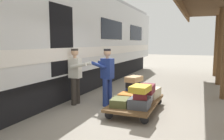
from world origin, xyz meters
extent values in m
plane|color=gray|center=(0.00, 0.00, 0.00)|extent=(60.00, 60.00, 0.00)
cylinder|color=brown|center=(-2.35, -8.31, 1.70)|extent=(0.24, 0.24, 3.40)
cylinder|color=brown|center=(-2.35, -5.54, 1.70)|extent=(0.24, 0.24, 3.40)
cube|color=silver|center=(3.62, 0.00, 2.35)|extent=(3.00, 21.70, 2.90)
cube|color=black|center=(3.62, 0.00, 0.45)|extent=(2.55, 20.61, 0.90)
cube|color=silver|center=(2.11, 0.00, 1.55)|extent=(0.03, 21.26, 0.36)
cube|color=black|center=(2.11, -7.59, 2.45)|extent=(0.02, 2.39, 0.84)
cube|color=black|center=(2.11, -3.80, 2.45)|extent=(0.02, 2.39, 0.84)
cube|color=black|center=(2.17, 0.00, 1.95)|extent=(0.12, 1.10, 2.00)
cube|color=brown|center=(0.01, -0.38, 0.24)|extent=(1.13, 2.18, 0.07)
cylinder|color=black|center=(-0.44, 0.49, 0.10)|extent=(0.21, 0.05, 0.21)
cylinder|color=black|center=(0.46, 0.49, 0.10)|extent=(0.21, 0.05, 0.21)
cylinder|color=black|center=(-0.44, -1.25, 0.10)|extent=(0.21, 0.05, 0.21)
cylinder|color=black|center=(0.46, -1.25, 0.10)|extent=(0.21, 0.05, 0.21)
cube|color=#9EA0A5|center=(-0.24, -0.38, 0.41)|extent=(0.42, 0.56, 0.26)
cube|color=beige|center=(-0.24, -0.98, 0.42)|extent=(0.56, 0.68, 0.27)
cube|color=#CC6B23|center=(0.26, -0.38, 0.38)|extent=(0.44, 0.47, 0.20)
cube|color=navy|center=(0.26, -0.98, 0.41)|extent=(0.36, 0.51, 0.26)
cube|color=brown|center=(0.26, 0.22, 0.38)|extent=(0.48, 0.57, 0.20)
cube|color=#4C515B|center=(-0.24, 0.22, 0.40)|extent=(0.49, 0.49, 0.25)
cube|color=maroon|center=(-0.26, 0.23, 0.61)|extent=(0.42, 0.47, 0.17)
cube|color=maroon|center=(-0.28, -0.35, 0.65)|extent=(0.39, 0.54, 0.22)
cube|color=black|center=(0.29, -0.99, 0.62)|extent=(0.33, 0.50, 0.16)
cube|color=tan|center=(0.27, -1.03, 0.78)|extent=(0.47, 0.62, 0.16)
cube|color=gold|center=(-0.27, 0.24, 0.77)|extent=(0.45, 0.59, 0.15)
cylinder|color=navy|center=(0.94, -0.67, 0.41)|extent=(0.16, 0.16, 0.82)
cylinder|color=navy|center=(0.99, -0.48, 0.41)|extent=(0.16, 0.16, 0.82)
cube|color=navy|center=(0.97, -0.58, 1.12)|extent=(0.40, 0.30, 0.60)
cylinder|color=tan|center=(0.97, -0.58, 1.45)|extent=(0.09, 0.09, 0.06)
sphere|color=tan|center=(0.97, -0.58, 1.59)|extent=(0.22, 0.22, 0.22)
cylinder|color=black|center=(0.97, -0.58, 1.67)|extent=(0.21, 0.21, 0.06)
cylinder|color=navy|center=(1.14, -0.79, 1.22)|extent=(0.54, 0.23, 0.21)
cylinder|color=navy|center=(1.22, -0.48, 1.22)|extent=(0.54, 0.23, 0.21)
cylinder|color=#332D28|center=(1.92, -0.22, 0.41)|extent=(0.16, 0.16, 0.82)
cylinder|color=#332D28|center=(1.92, -0.42, 0.41)|extent=(0.16, 0.16, 0.82)
cube|color=silver|center=(1.92, -0.32, 1.12)|extent=(0.36, 0.22, 0.60)
cylinder|color=tan|center=(1.92, -0.32, 1.45)|extent=(0.09, 0.09, 0.06)
sphere|color=tan|center=(1.92, -0.32, 1.59)|extent=(0.22, 0.22, 0.22)
cylinder|color=#332D28|center=(1.92, -0.32, 1.67)|extent=(0.21, 0.21, 0.06)
cylinder|color=silver|center=(1.70, -0.16, 1.22)|extent=(0.53, 0.10, 0.21)
cylinder|color=silver|center=(1.70, -0.48, 1.22)|extent=(0.53, 0.10, 0.21)
camera|label=1|loc=(-1.61, 5.31, 1.88)|focal=35.04mm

